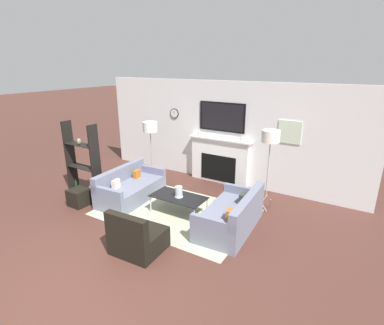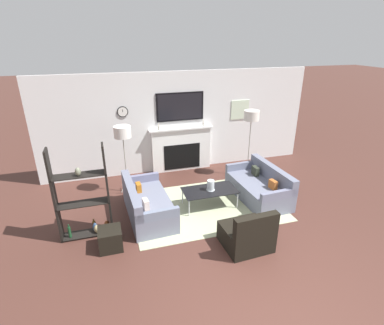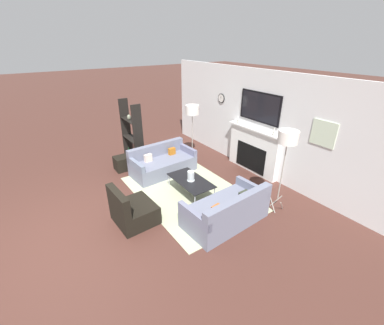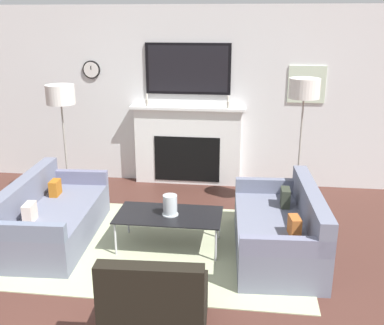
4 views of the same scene
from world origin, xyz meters
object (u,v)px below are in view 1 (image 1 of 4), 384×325
(shelf_unit, at_px, (84,165))
(ottoman, at_px, (79,197))
(couch_left, at_px, (130,189))
(armchair, at_px, (137,238))
(floor_lamp_left, at_px, (150,128))
(hurricane_candle, at_px, (179,192))
(couch_right, at_px, (232,216))
(coffee_table, at_px, (178,197))
(floor_lamp_right, at_px, (271,138))

(shelf_unit, relative_size, ottoman, 4.43)
(couch_left, relative_size, armchair, 2.09)
(couch_left, distance_m, floor_lamp_left, 1.74)
(floor_lamp_left, distance_m, shelf_unit, 1.91)
(shelf_unit, bearing_deg, armchair, -23.87)
(shelf_unit, bearing_deg, ottoman, -54.10)
(hurricane_candle, bearing_deg, shelf_unit, -173.26)
(couch_right, relative_size, coffee_table, 1.46)
(couch_left, bearing_deg, floor_lamp_left, 103.38)
(hurricane_candle, distance_m, floor_lamp_left, 2.31)
(shelf_unit, bearing_deg, hurricane_candle, 6.74)
(coffee_table, height_order, floor_lamp_right, floor_lamp_right)
(floor_lamp_right, bearing_deg, hurricane_candle, -141.18)
(couch_right, xyz_separation_m, floor_lamp_right, (0.28, 1.19, 1.37))
(armchair, height_order, floor_lamp_right, floor_lamp_right)
(floor_lamp_left, bearing_deg, coffee_table, -35.66)
(coffee_table, bearing_deg, floor_lamp_right, 38.35)
(couch_right, xyz_separation_m, armchair, (-1.08, -1.54, -0.01))
(couch_left, distance_m, floor_lamp_right, 3.45)
(coffee_table, relative_size, floor_lamp_left, 0.71)
(armchair, bearing_deg, hurricane_candle, 95.52)
(couch_left, distance_m, hurricane_candle, 1.44)
(armchair, xyz_separation_m, ottoman, (-2.34, 0.67, -0.07))
(hurricane_candle, bearing_deg, floor_lamp_right, 38.82)
(couch_right, bearing_deg, ottoman, -165.87)
(armchair, height_order, hurricane_candle, armchair)
(couch_left, xyz_separation_m, floor_lamp_left, (-0.28, 1.20, 1.23))
(hurricane_candle, distance_m, floor_lamp_right, 2.25)
(ottoman, bearing_deg, coffee_table, 21.20)
(couch_right, distance_m, coffee_table, 1.25)
(couch_left, distance_m, coffee_table, 1.40)
(floor_lamp_left, bearing_deg, ottoman, -103.60)
(couch_left, relative_size, hurricane_candle, 7.50)
(armchair, height_order, floor_lamp_left, floor_lamp_left)
(couch_left, height_order, shelf_unit, shelf_unit)
(couch_left, relative_size, ottoman, 4.32)
(shelf_unit, bearing_deg, coffee_table, 6.95)
(floor_lamp_right, bearing_deg, armchair, -116.57)
(armchair, bearing_deg, shelf_unit, 156.13)
(shelf_unit, bearing_deg, couch_left, 15.49)
(couch_left, height_order, couch_right, couch_right)
(hurricane_candle, bearing_deg, armchair, -84.48)
(couch_left, height_order, ottoman, couch_left)
(armchair, distance_m, shelf_unit, 3.03)
(couch_left, height_order, hurricane_candle, couch_left)
(armchair, distance_m, floor_lamp_left, 3.52)
(floor_lamp_right, bearing_deg, shelf_unit, -159.62)
(floor_lamp_left, bearing_deg, shelf_unit, -120.13)
(couch_left, relative_size, couch_right, 1.01)
(hurricane_candle, height_order, shelf_unit, shelf_unit)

